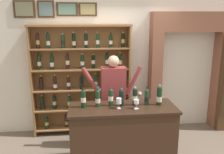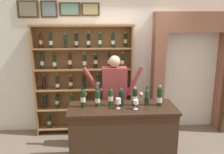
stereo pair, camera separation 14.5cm
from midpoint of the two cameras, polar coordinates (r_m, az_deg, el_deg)
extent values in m
cube|color=silver|center=(5.01, 0.72, 5.32)|extent=(12.00, 0.16, 3.12)
cube|color=#422B19|center=(4.98, -17.98, 14.63)|extent=(0.39, 0.02, 0.31)
cube|color=#6E6F56|center=(4.97, -18.02, 14.63)|extent=(0.31, 0.01, 0.25)
cube|color=#422B19|center=(4.90, -13.46, 14.94)|extent=(0.30, 0.02, 0.31)
cube|color=slate|center=(4.89, -13.49, 14.94)|extent=(0.24, 0.01, 0.25)
cube|color=#422B19|center=(4.86, -8.81, 15.16)|extent=(0.40, 0.02, 0.25)
cube|color=slate|center=(4.84, -8.83, 15.16)|extent=(0.32, 0.01, 0.20)
cube|color=#422B19|center=(4.84, -4.09, 15.29)|extent=(0.34, 0.02, 0.24)
cube|color=#958B56|center=(4.83, -4.10, 15.29)|extent=(0.27, 0.01, 0.19)
cube|color=olive|center=(4.97, -16.39, -0.99)|extent=(0.03, 0.28, 2.16)
cube|color=olive|center=(4.91, 5.23, -0.66)|extent=(0.03, 0.28, 2.16)
cube|color=olive|center=(4.98, -5.60, -0.45)|extent=(1.88, 0.02, 2.16)
cube|color=olive|center=(5.18, -5.39, -11.24)|extent=(1.82, 0.27, 0.02)
cylinder|color=black|center=(5.17, -13.43, -10.19)|extent=(0.08, 0.08, 0.21)
sphere|color=black|center=(5.12, -13.50, -9.05)|extent=(0.07, 0.07, 0.07)
cylinder|color=black|center=(5.11, -13.52, -8.73)|extent=(0.03, 0.03, 0.07)
cylinder|color=navy|center=(5.10, -13.54, -8.46)|extent=(0.03, 0.03, 0.03)
cylinder|color=tan|center=(5.17, -13.44, -10.12)|extent=(0.08, 0.08, 0.07)
cylinder|color=black|center=(5.18, -9.06, -9.87)|extent=(0.08, 0.08, 0.22)
sphere|color=black|center=(5.13, -9.11, -8.67)|extent=(0.07, 0.07, 0.07)
cylinder|color=black|center=(5.12, -9.12, -8.41)|extent=(0.03, 0.03, 0.06)
cylinder|color=navy|center=(5.11, -9.13, -8.20)|extent=(0.03, 0.03, 0.03)
cylinder|color=tan|center=(5.19, -9.04, -10.20)|extent=(0.08, 0.08, 0.07)
cylinder|color=black|center=(5.12, -5.89, -9.98)|extent=(0.08, 0.08, 0.23)
sphere|color=black|center=(5.07, -5.93, -8.74)|extent=(0.07, 0.07, 0.07)
cylinder|color=black|center=(5.06, -5.94, -8.38)|extent=(0.03, 0.03, 0.08)
cylinder|color=#99999E|center=(5.05, -5.95, -8.06)|extent=(0.03, 0.03, 0.03)
cylinder|color=silver|center=(5.13, -5.89, -10.25)|extent=(0.08, 0.08, 0.07)
cylinder|color=#19381E|center=(5.11, -1.30, -10.02)|extent=(0.08, 0.08, 0.22)
sphere|color=#19381E|center=(5.06, -1.30, -8.79)|extent=(0.07, 0.07, 0.07)
cylinder|color=#19381E|center=(5.05, -1.30, -8.56)|extent=(0.03, 0.03, 0.06)
cylinder|color=black|center=(5.04, -1.31, -8.38)|extent=(0.04, 0.04, 0.03)
cylinder|color=tan|center=(5.11, -1.29, -10.22)|extent=(0.08, 0.08, 0.07)
cylinder|color=black|center=(5.16, 3.01, -9.75)|extent=(0.08, 0.08, 0.22)
sphere|color=black|center=(5.12, 3.03, -8.54)|extent=(0.07, 0.07, 0.07)
cylinder|color=black|center=(5.11, 3.03, -8.29)|extent=(0.03, 0.03, 0.06)
cylinder|color=#B79338|center=(5.10, 3.04, -8.09)|extent=(0.03, 0.03, 0.03)
cylinder|color=beige|center=(5.17, 3.01, -9.92)|extent=(0.08, 0.08, 0.07)
cube|color=olive|center=(5.02, -5.50, -7.11)|extent=(1.82, 0.27, 0.02)
cylinder|color=black|center=(5.09, -14.35, -5.73)|extent=(0.07, 0.07, 0.22)
sphere|color=black|center=(5.05, -14.42, -4.49)|extent=(0.07, 0.07, 0.07)
cylinder|color=black|center=(5.04, -14.44, -4.19)|extent=(0.03, 0.03, 0.07)
cylinder|color=#B79338|center=(5.04, -14.46, -3.94)|extent=(0.03, 0.03, 0.03)
cylinder|color=black|center=(5.09, -14.35, -5.72)|extent=(0.07, 0.07, 0.07)
cylinder|color=black|center=(5.06, -11.72, -5.73)|extent=(0.07, 0.07, 0.22)
sphere|color=black|center=(5.02, -11.78, -4.49)|extent=(0.07, 0.07, 0.07)
cylinder|color=black|center=(5.01, -11.80, -4.15)|extent=(0.03, 0.03, 0.07)
cylinder|color=maroon|center=(5.00, -11.81, -3.85)|extent=(0.03, 0.03, 0.03)
cylinder|color=silver|center=(5.06, -11.72, -5.68)|extent=(0.07, 0.07, 0.07)
cylinder|color=#19381E|center=(4.97, -8.43, -5.92)|extent=(0.07, 0.07, 0.22)
sphere|color=#19381E|center=(4.93, -8.47, -4.63)|extent=(0.07, 0.07, 0.07)
cylinder|color=#19381E|center=(4.92, -8.49, -4.30)|extent=(0.03, 0.03, 0.07)
cylinder|color=#99999E|center=(4.91, -8.50, -4.00)|extent=(0.03, 0.03, 0.03)
cylinder|color=beige|center=(4.96, -8.43, -5.84)|extent=(0.07, 0.07, 0.07)
cylinder|color=black|center=(5.01, -5.43, -5.75)|extent=(0.07, 0.07, 0.20)
sphere|color=black|center=(4.98, -5.46, -4.57)|extent=(0.07, 0.07, 0.07)
cylinder|color=black|center=(4.97, -5.47, -4.29)|extent=(0.03, 0.03, 0.06)
cylinder|color=maroon|center=(4.96, -5.47, -4.06)|extent=(0.04, 0.04, 0.03)
cylinder|color=silver|center=(5.01, -5.43, -5.71)|extent=(0.07, 0.07, 0.07)
cylinder|color=black|center=(5.01, -2.21, -5.67)|extent=(0.07, 0.07, 0.21)
sphere|color=black|center=(4.97, -2.22, -4.43)|extent=(0.07, 0.07, 0.07)
cylinder|color=black|center=(4.96, -2.22, -4.07)|extent=(0.03, 0.03, 0.08)
cylinder|color=maroon|center=(4.95, -2.23, -3.74)|extent=(0.04, 0.04, 0.03)
cylinder|color=black|center=(5.01, -2.21, -5.84)|extent=(0.07, 0.07, 0.07)
cylinder|color=black|center=(4.97, 0.14, -5.74)|extent=(0.07, 0.07, 0.22)
sphere|color=black|center=(4.94, 0.14, -4.47)|extent=(0.07, 0.07, 0.07)
cylinder|color=black|center=(4.93, 0.15, -4.13)|extent=(0.03, 0.03, 0.07)
cylinder|color=#99999E|center=(4.92, 0.15, -3.83)|extent=(0.03, 0.03, 0.03)
cylinder|color=silver|center=(4.98, 0.14, -5.94)|extent=(0.07, 0.07, 0.07)
cylinder|color=#19381E|center=(5.04, 3.33, -5.55)|extent=(0.07, 0.07, 0.21)
sphere|color=#19381E|center=(5.00, 3.35, -4.33)|extent=(0.07, 0.07, 0.07)
cylinder|color=#19381E|center=(4.99, 3.36, -3.98)|extent=(0.03, 0.03, 0.07)
cylinder|color=black|center=(4.98, 3.36, -3.68)|extent=(0.03, 0.03, 0.03)
cylinder|color=silver|center=(5.05, 3.33, -5.85)|extent=(0.07, 0.07, 0.07)
cube|color=olive|center=(4.89, -5.60, -2.73)|extent=(1.82, 0.27, 0.02)
cylinder|color=black|center=(4.97, -14.55, -1.48)|extent=(0.07, 0.07, 0.20)
sphere|color=black|center=(4.95, -14.63, -0.28)|extent=(0.07, 0.07, 0.07)
cylinder|color=black|center=(4.94, -14.65, 0.08)|extent=(0.03, 0.03, 0.07)
cylinder|color=#B79338|center=(4.93, -14.67, 0.39)|extent=(0.03, 0.03, 0.03)
cylinder|color=black|center=(4.97, -14.56, -1.39)|extent=(0.07, 0.07, 0.07)
cylinder|color=black|center=(4.88, -11.58, -1.52)|extent=(0.07, 0.07, 0.22)
sphere|color=black|center=(4.85, -11.64, -0.21)|extent=(0.07, 0.07, 0.07)
cylinder|color=black|center=(4.84, -11.66, 0.19)|extent=(0.03, 0.03, 0.08)
cylinder|color=#B79338|center=(4.84, -11.68, 0.54)|extent=(0.04, 0.04, 0.03)
cylinder|color=silver|center=(4.89, -11.56, -1.86)|extent=(0.07, 0.07, 0.07)
cylinder|color=black|center=(4.85, -8.61, -1.50)|extent=(0.07, 0.07, 0.22)
sphere|color=black|center=(4.82, -8.65, -0.18)|extent=(0.07, 0.07, 0.07)
cylinder|color=black|center=(4.81, -8.66, 0.10)|extent=(0.03, 0.03, 0.06)
cylinder|color=#B79338|center=(4.81, -8.67, 0.34)|extent=(0.04, 0.04, 0.03)
cylinder|color=beige|center=(4.85, -8.60, -1.53)|extent=(0.07, 0.07, 0.07)
cylinder|color=black|center=(4.86, -5.65, -1.45)|extent=(0.07, 0.07, 0.20)
sphere|color=black|center=(4.84, -5.68, -0.22)|extent=(0.07, 0.07, 0.07)
cylinder|color=black|center=(4.83, -5.69, 0.14)|extent=(0.03, 0.03, 0.07)
cylinder|color=maroon|center=(4.82, -5.70, 0.46)|extent=(0.03, 0.03, 0.03)
cylinder|color=black|center=(4.87, -5.65, -1.63)|extent=(0.07, 0.07, 0.06)
cylinder|color=#19381E|center=(4.89, -2.39, -1.22)|extent=(0.07, 0.07, 0.22)
sphere|color=#19381E|center=(4.86, -2.40, 0.09)|extent=(0.07, 0.07, 0.07)
cylinder|color=#19381E|center=(4.85, -2.41, 0.43)|extent=(0.03, 0.03, 0.07)
cylinder|color=#B79338|center=(4.85, -2.41, 0.72)|extent=(0.04, 0.04, 0.03)
cylinder|color=silver|center=(4.89, -2.39, -1.40)|extent=(0.07, 0.07, 0.07)
cylinder|color=black|center=(4.86, 0.20, -1.37)|extent=(0.07, 0.07, 0.21)
sphere|color=black|center=(4.83, 0.20, -0.13)|extent=(0.07, 0.07, 0.07)
cylinder|color=black|center=(4.83, 0.20, 0.18)|extent=(0.03, 0.03, 0.06)
cylinder|color=maroon|center=(4.82, 0.20, 0.43)|extent=(0.03, 0.03, 0.03)
cylinder|color=beige|center=(4.86, 0.20, -1.48)|extent=(0.07, 0.07, 0.07)
cylinder|color=black|center=(4.92, 3.55, -1.12)|extent=(0.07, 0.07, 0.22)
sphere|color=black|center=(4.89, 3.57, 0.21)|extent=(0.07, 0.07, 0.07)
cylinder|color=black|center=(4.88, 3.58, 0.61)|extent=(0.03, 0.03, 0.08)
cylinder|color=#B79338|center=(4.87, 3.58, 0.98)|extent=(0.04, 0.04, 0.03)
cylinder|color=tan|center=(4.92, 3.55, -1.16)|extent=(0.07, 0.07, 0.07)
cube|color=olive|center=(4.80, -5.71, 1.85)|extent=(1.82, 0.27, 0.02)
cylinder|color=#19381E|center=(4.89, -14.98, 3.23)|extent=(0.07, 0.07, 0.23)
sphere|color=#19381E|center=(4.87, -15.07, 4.66)|extent=(0.07, 0.07, 0.07)
cylinder|color=#19381E|center=(4.87, -15.09, 5.06)|extent=(0.03, 0.03, 0.08)
cylinder|color=black|center=(4.86, -15.11, 5.43)|extent=(0.03, 0.03, 0.03)
cylinder|color=silver|center=(4.89, -14.97, 3.11)|extent=(0.07, 0.07, 0.08)
cylinder|color=black|center=(4.81, -12.25, 3.22)|extent=(0.07, 0.07, 0.23)
sphere|color=black|center=(4.79, -12.33, 4.66)|extent=(0.07, 0.07, 0.07)
cylinder|color=black|center=(4.79, -12.35, 5.09)|extent=(0.03, 0.03, 0.08)
cylinder|color=black|center=(4.78, -12.37, 5.47)|extent=(0.03, 0.03, 0.03)
cylinder|color=silver|center=(4.82, -12.24, 2.95)|extent=(0.07, 0.07, 0.08)
cylinder|color=black|center=(4.76, -8.78, 3.28)|extent=(0.07, 0.07, 0.24)
sphere|color=black|center=(4.74, -8.83, 4.76)|extent=(0.07, 0.07, 0.07)
cylinder|color=black|center=(4.74, -8.84, 5.12)|extent=(0.03, 0.03, 0.07)
cylinder|color=black|center=(4.73, -8.86, 5.42)|extent=(0.03, 0.03, 0.03)
cylinder|color=beige|center=(4.76, -8.78, 3.40)|extent=(0.07, 0.07, 0.08)
cylinder|color=black|center=(4.75, -5.46, 3.31)|extent=(0.07, 0.07, 0.23)
sphere|color=black|center=(4.73, -5.49, 4.76)|extent=(0.07, 0.07, 0.07)
cylinder|color=black|center=(4.72, -5.50, 5.10)|extent=(0.03, 0.03, 0.07)
cylinder|color=#99999E|center=(4.72, -5.50, 5.39)|extent=(0.03, 0.03, 0.03)
cylinder|color=silver|center=(4.75, -5.45, 3.23)|extent=(0.07, 0.07, 0.07)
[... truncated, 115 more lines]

